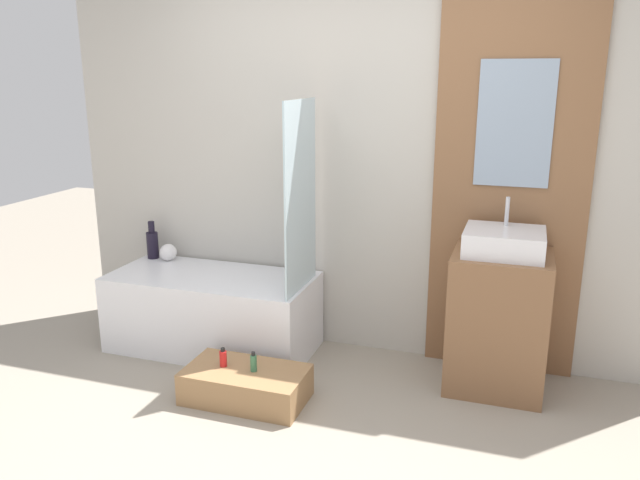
{
  "coord_description": "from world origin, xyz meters",
  "views": [
    {
      "loc": [
        1.0,
        -2.32,
        1.84
      ],
      "look_at": [
        -0.02,
        0.73,
        0.97
      ],
      "focal_mm": 35.0,
      "sensor_mm": 36.0,
      "label": 1
    }
  ],
  "objects_px": {
    "sink": "(504,242)",
    "vase_round_light": "(168,252)",
    "vase_tall_dark": "(152,243)",
    "bottle_soap_secondary": "(254,363)",
    "wooden_step_bench": "(246,384)",
    "bottle_soap_primary": "(223,358)",
    "bathtub": "(213,311)"
  },
  "relations": [
    {
      "from": "sink",
      "to": "vase_round_light",
      "type": "distance_m",
      "value": 2.34
    },
    {
      "from": "vase_tall_dark",
      "to": "bottle_soap_secondary",
      "type": "distance_m",
      "value": 1.47
    },
    {
      "from": "bottle_soap_secondary",
      "to": "vase_round_light",
      "type": "bearing_deg",
      "value": 142.2
    },
    {
      "from": "wooden_step_bench",
      "to": "bottle_soap_secondary",
      "type": "bearing_deg",
      "value": 0.0
    },
    {
      "from": "wooden_step_bench",
      "to": "sink",
      "type": "height_order",
      "value": "sink"
    },
    {
      "from": "vase_tall_dark",
      "to": "bottle_soap_primary",
      "type": "height_order",
      "value": "vase_tall_dark"
    },
    {
      "from": "sink",
      "to": "vase_round_light",
      "type": "height_order",
      "value": "sink"
    },
    {
      "from": "wooden_step_bench",
      "to": "sink",
      "type": "distance_m",
      "value": 1.69
    },
    {
      "from": "wooden_step_bench",
      "to": "bottle_soap_secondary",
      "type": "xyz_separation_m",
      "value": [
        0.05,
        0.0,
        0.15
      ]
    },
    {
      "from": "bottle_soap_primary",
      "to": "bottle_soap_secondary",
      "type": "relative_size",
      "value": 0.97
    },
    {
      "from": "bathtub",
      "to": "sink",
      "type": "height_order",
      "value": "sink"
    },
    {
      "from": "bathtub",
      "to": "wooden_step_bench",
      "type": "height_order",
      "value": "bathtub"
    },
    {
      "from": "wooden_step_bench",
      "to": "sink",
      "type": "bearing_deg",
      "value": 25.05
    },
    {
      "from": "vase_round_light",
      "to": "bottle_soap_secondary",
      "type": "relative_size",
      "value": 1.04
    },
    {
      "from": "bathtub",
      "to": "bottle_soap_primary",
      "type": "height_order",
      "value": "bathtub"
    },
    {
      "from": "vase_round_light",
      "to": "bottle_soap_secondary",
      "type": "xyz_separation_m",
      "value": [
        1.02,
        -0.79,
        -0.34
      ]
    },
    {
      "from": "bottle_soap_primary",
      "to": "vase_tall_dark",
      "type": "bearing_deg",
      "value": 140.05
    },
    {
      "from": "sink",
      "to": "vase_tall_dark",
      "type": "bearing_deg",
      "value": 175.84
    },
    {
      "from": "vase_tall_dark",
      "to": "bottle_soap_primary",
      "type": "distance_m",
      "value": 1.32
    },
    {
      "from": "sink",
      "to": "vase_tall_dark",
      "type": "xyz_separation_m",
      "value": [
        -2.46,
        0.18,
        -0.27
      ]
    },
    {
      "from": "bottle_soap_secondary",
      "to": "bathtub",
      "type": "bearing_deg",
      "value": 134.12
    },
    {
      "from": "sink",
      "to": "vase_round_light",
      "type": "xyz_separation_m",
      "value": [
        -2.32,
        0.16,
        -0.32
      ]
    },
    {
      "from": "sink",
      "to": "bottle_soap_secondary",
      "type": "relative_size",
      "value": 3.79
    },
    {
      "from": "bathtub",
      "to": "sink",
      "type": "relative_size",
      "value": 3.09
    },
    {
      "from": "vase_round_light",
      "to": "sink",
      "type": "bearing_deg",
      "value": -3.94
    },
    {
      "from": "sink",
      "to": "bathtub",
      "type": "bearing_deg",
      "value": -178.47
    },
    {
      "from": "wooden_step_bench",
      "to": "bottle_soap_secondary",
      "type": "distance_m",
      "value": 0.16
    },
    {
      "from": "wooden_step_bench",
      "to": "vase_round_light",
      "type": "height_order",
      "value": "vase_round_light"
    },
    {
      "from": "wooden_step_bench",
      "to": "vase_round_light",
      "type": "xyz_separation_m",
      "value": [
        -0.97,
        0.79,
        0.49
      ]
    },
    {
      "from": "sink",
      "to": "bottle_soap_secondary",
      "type": "xyz_separation_m",
      "value": [
        -1.3,
        -0.63,
        -0.66
      ]
    },
    {
      "from": "wooden_step_bench",
      "to": "bottle_soap_primary",
      "type": "relative_size",
      "value": 6.15
    },
    {
      "from": "vase_round_light",
      "to": "bottle_soap_secondary",
      "type": "height_order",
      "value": "vase_round_light"
    }
  ]
}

